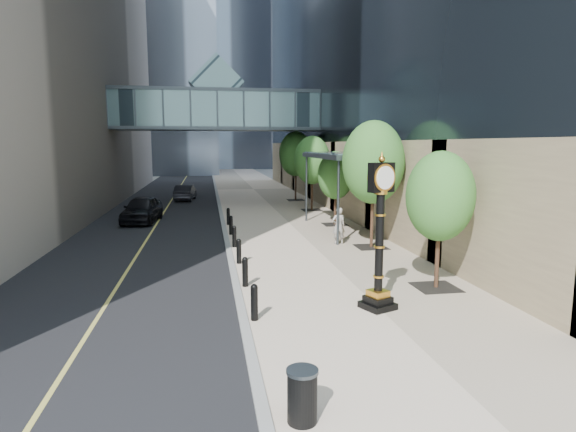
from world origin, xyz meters
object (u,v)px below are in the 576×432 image
object	(u,v)px
car_near	(142,209)
car_far	(185,192)
pedestrian	(339,226)
trash_bin	(302,397)
street_clock	(379,244)

from	to	relation	value
car_near	car_far	bearing A→B (deg)	85.84
pedestrian	car_far	bearing A→B (deg)	-71.40
car_near	trash_bin	bearing A→B (deg)	-70.30
car_near	pedestrian	bearing A→B (deg)	-34.05
street_clock	car_far	world-z (taller)	street_clock
street_clock	pedestrian	size ratio (longest dim) A/B	2.50
street_clock	trash_bin	distance (m)	6.45
street_clock	pedestrian	world-z (taller)	street_clock
street_clock	pedestrian	bearing A→B (deg)	58.73
street_clock	trash_bin	bearing A→B (deg)	-144.73
street_clock	car_far	size ratio (longest dim) A/B	1.08
car_near	car_far	xyz separation A→B (m)	(2.14, 11.75, -0.13)
trash_bin	pedestrian	bearing A→B (deg)	72.19
street_clock	car_far	distance (m)	30.30
street_clock	car_near	size ratio (longest dim) A/B	0.93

